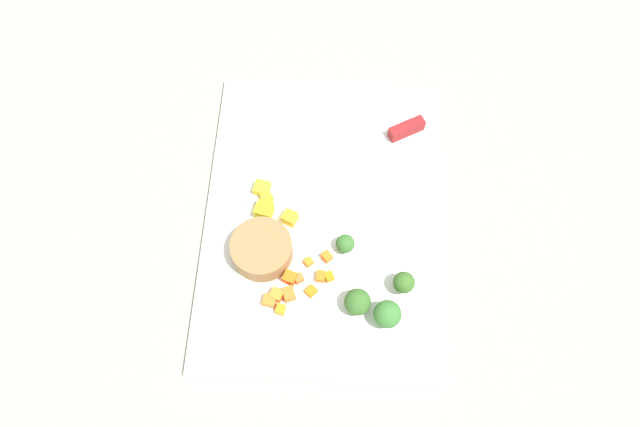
{
  "coord_description": "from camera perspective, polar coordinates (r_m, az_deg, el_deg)",
  "views": [
    {
      "loc": [
        0.39,
        0.02,
        0.86
      ],
      "look_at": [
        0.0,
        0.0,
        0.02
      ],
      "focal_mm": 35.1,
      "sensor_mm": 36.0,
      "label": 1
    }
  ],
  "objects": [
    {
      "name": "pepper_dice_1",
      "position": [
        0.93,
        -5.08,
        0.51
      ],
      "size": [
        0.03,
        0.03,
        0.02
      ],
      "primitive_type": "cube",
      "rotation": [
        0.0,
        0.0,
        2.9
      ],
      "color": "yellow",
      "rests_on": "cutting_board"
    },
    {
      "name": "prep_bowl",
      "position": [
        0.89,
        -5.33,
        -3.28
      ],
      "size": [
        0.09,
        0.09,
        0.03
      ],
      "primitive_type": "cylinder",
      "color": "olive",
      "rests_on": "cutting_board"
    },
    {
      "name": "carrot_dice_1",
      "position": [
        0.88,
        -0.8,
        -7.09
      ],
      "size": [
        0.02,
        0.02,
        0.01
      ],
      "primitive_type": "cube",
      "rotation": [
        0.0,
        0.0,
        2.43
      ],
      "color": "orange",
      "rests_on": "cutting_board"
    },
    {
      "name": "carrot_dice_3",
      "position": [
        0.89,
        -2.76,
        -5.87
      ],
      "size": [
        0.02,
        0.02,
        0.02
      ],
      "primitive_type": "cube",
      "rotation": [
        0.0,
        0.0,
        1.2
      ],
      "color": "orange",
      "rests_on": "cutting_board"
    },
    {
      "name": "carrot_dice_9",
      "position": [
        0.89,
        0.84,
        -5.77
      ],
      "size": [
        0.02,
        0.02,
        0.01
      ],
      "primitive_type": "cube",
      "rotation": [
        0.0,
        0.0,
        2.02
      ],
      "color": "orange",
      "rests_on": "cutting_board"
    },
    {
      "name": "carrot_dice_4",
      "position": [
        0.88,
        -3.61,
        -8.73
      ],
      "size": [
        0.02,
        0.01,
        0.01
      ],
      "primitive_type": "cube",
      "rotation": [
        0.0,
        0.0,
        1.38
      ],
      "color": "orange",
      "rests_on": "cutting_board"
    },
    {
      "name": "carrot_dice_0",
      "position": [
        0.9,
        0.63,
        -3.95
      ],
      "size": [
        0.02,
        0.02,
        0.01
      ],
      "primitive_type": "cube",
      "rotation": [
        0.0,
        0.0,
        0.74
      ],
      "color": "orange",
      "rests_on": "cutting_board"
    },
    {
      "name": "broccoli_floret_0",
      "position": [
        0.87,
        7.65,
        -6.27
      ],
      "size": [
        0.03,
        0.03,
        0.04
      ],
      "color": "#8FC064",
      "rests_on": "cutting_board"
    },
    {
      "name": "carrot_dice_6",
      "position": [
        0.88,
        -4.62,
        -7.93
      ],
      "size": [
        0.02,
        0.02,
        0.01
      ],
      "primitive_type": "cube",
      "rotation": [
        0.0,
        0.0,
        1.39
      ],
      "color": "orange",
      "rests_on": "cutting_board"
    },
    {
      "name": "carrot_dice_8",
      "position": [
        0.88,
        -3.97,
        -7.4
      ],
      "size": [
        0.02,
        0.02,
        0.01
      ],
      "primitive_type": "cube",
      "rotation": [
        0.0,
        0.0,
        2.69
      ],
      "color": "orange",
      "rests_on": "cutting_board"
    },
    {
      "name": "chef_knife",
      "position": [
        0.98,
        4.25,
        6.08
      ],
      "size": [
        0.17,
        0.29,
        0.02
      ],
      "rotation": [
        0.0,
        0.0,
        5.22
      ],
      "color": "silver",
      "rests_on": "cutting_board"
    },
    {
      "name": "carrot_dice_10",
      "position": [
        0.89,
        0.08,
        -5.75
      ],
      "size": [
        0.01,
        0.01,
        0.01
      ],
      "primitive_type": "cube",
      "rotation": [
        0.0,
        0.0,
        3.12
      ],
      "color": "orange",
      "rests_on": "cutting_board"
    },
    {
      "name": "pepper_dice_2",
      "position": [
        0.92,
        -2.76,
        -0.41
      ],
      "size": [
        0.02,
        0.03,
        0.02
      ],
      "primitive_type": "cube",
      "rotation": [
        0.0,
        0.0,
        2.72
      ],
      "color": "yellow",
      "rests_on": "cutting_board"
    },
    {
      "name": "cutting_board",
      "position": [
        0.93,
        0.0,
        -0.41
      ],
      "size": [
        0.48,
        0.34,
        0.01
      ],
      "primitive_type": "cube",
      "color": "white",
      "rests_on": "ground_plane"
    },
    {
      "name": "carrot_dice_2",
      "position": [
        0.89,
        -1.95,
        -5.93
      ],
      "size": [
        0.02,
        0.02,
        0.01
      ],
      "primitive_type": "cube",
      "rotation": [
        0.0,
        0.0,
        0.57
      ],
      "color": "orange",
      "rests_on": "cutting_board"
    },
    {
      "name": "pepper_dice_3",
      "position": [
        0.94,
        -4.88,
        1.43
      ],
      "size": [
        0.02,
        0.02,
        0.01
      ],
      "primitive_type": "cube",
      "rotation": [
        0.0,
        0.0,
        0.56
      ],
      "color": "yellow",
      "rests_on": "cutting_board"
    },
    {
      "name": "broccoli_floret_2",
      "position": [
        0.86,
        6.16,
        -9.12
      ],
      "size": [
        0.04,
        0.04,
        0.04
      ],
      "color": "#88BB59",
      "rests_on": "cutting_board"
    },
    {
      "name": "carrot_dice_7",
      "position": [
        0.9,
        -1.05,
        -4.45
      ],
      "size": [
        0.02,
        0.02,
        0.01
      ],
      "primitive_type": "cube",
      "rotation": [
        0.0,
        0.0,
        2.29
      ],
      "color": "orange",
      "rests_on": "cutting_board"
    },
    {
      "name": "pepper_dice_0",
      "position": [
        0.94,
        -5.3,
        2.28
      ],
      "size": [
        0.03,
        0.03,
        0.02
      ],
      "primitive_type": "cube",
      "rotation": [
        0.0,
        0.0,
        2.95
      ],
      "color": "yellow",
      "rests_on": "cutting_board"
    },
    {
      "name": "carrot_dice_5",
      "position": [
        0.88,
        -2.87,
        -7.34
      ],
      "size": [
        0.02,
        0.02,
        0.02
      ],
      "primitive_type": "cube",
      "rotation": [
        0.0,
        0.0,
        0.37
      ],
      "color": "orange",
      "rests_on": "cutting_board"
    },
    {
      "name": "broccoli_floret_1",
      "position": [
        0.86,
        3.45,
        -8.06
      ],
      "size": [
        0.04,
        0.04,
        0.04
      ],
      "color": "#90BB65",
      "rests_on": "cutting_board"
    },
    {
      "name": "broccoli_floret_3",
      "position": [
        0.9,
        2.32,
        -2.77
      ],
      "size": [
        0.03,
        0.03,
        0.03
      ],
      "color": "#80AB6C",
      "rests_on": "cutting_board"
    },
    {
      "name": "ground_plane",
      "position": [
        0.94,
        0.0,
        -0.57
      ],
      "size": [
        4.0,
        4.0,
        0.0
      ],
      "primitive_type": "plane",
      "color": "gray"
    }
  ]
}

